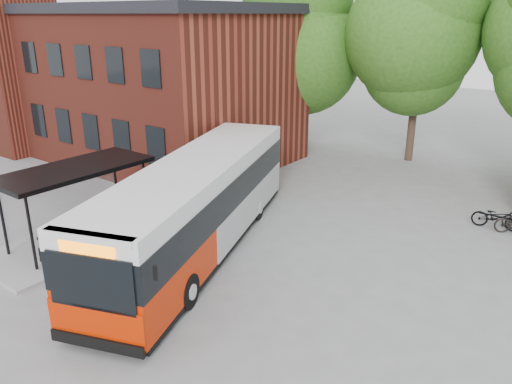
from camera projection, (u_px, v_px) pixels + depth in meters
The scene contains 7 objects.
ground at pixel (189, 265), 16.78m from camera, with size 100.00×100.00×0.00m, color slate.
station_building at pixel (136, 81), 29.52m from camera, with size 18.40×10.40×8.50m, color maroon, non-canonical shape.
bus_shelter at pixel (79, 204), 18.12m from camera, with size 3.60×7.00×2.90m, color black, non-canonical shape.
tree_0 at pixel (300, 57), 30.33m from camera, with size 7.92×7.92×11.00m, color #2A5717, non-canonical shape.
tree_1 at pixel (418, 68), 27.18m from camera, with size 7.92×7.92×10.40m, color #2A5717, non-canonical shape.
city_bus at pixel (199, 206), 17.48m from camera, with size 2.74×12.84×3.26m, color #C52000, non-canonical shape.
bicycle_0 at pixel (497, 217), 19.50m from camera, with size 0.65×1.85×0.97m, color black.
Camera 1 is at (10.89, -10.52, 7.97)m, focal length 35.00 mm.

